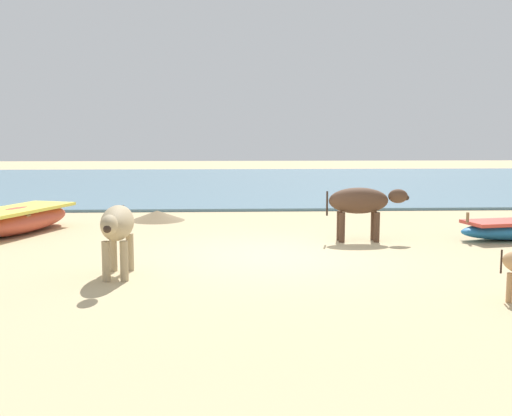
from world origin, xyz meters
TOP-DOWN VIEW (x-y plane):
  - ground at (0.00, 0.00)m, footprint 80.00×80.00m
  - sea_water at (0.00, 16.15)m, footprint 60.00×20.00m
  - fishing_boat_2 at (-5.45, 2.63)m, footprint 2.10×3.41m
  - cow_adult_dun at (-2.51, -1.54)m, footprint 0.52×1.66m
  - cow_second_adult_dark at (1.82, 1.33)m, footprint 1.68×0.49m
  - debris_pile_0 at (-2.64, 4.49)m, footprint 1.68×1.68m

SIDE VIEW (x-z plane):
  - ground at x=0.00m, z-range 0.00..0.00m
  - sea_water at x=0.00m, z-range 0.00..0.08m
  - debris_pile_0 at x=-2.64m, z-range 0.00..0.25m
  - fishing_boat_2 at x=-5.45m, z-range -0.08..0.68m
  - cow_adult_dun at x=-2.51m, z-range 0.24..1.31m
  - cow_second_adult_dark at x=1.82m, z-range 0.24..1.32m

